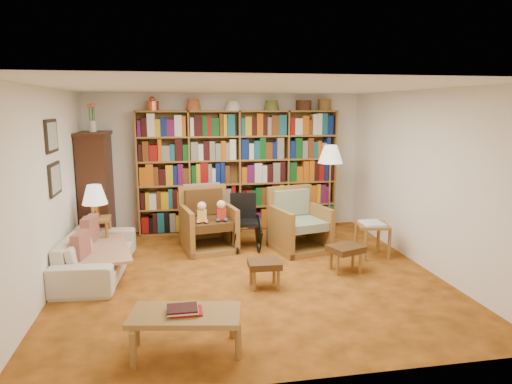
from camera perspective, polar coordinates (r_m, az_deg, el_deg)
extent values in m
plane|color=#BA621C|center=(6.34, -0.83, -10.30)|extent=(5.00, 5.00, 0.00)
plane|color=white|center=(5.93, -0.89, 12.91)|extent=(5.00, 5.00, 0.00)
plane|color=white|center=(8.46, -3.64, 3.70)|extent=(5.00, 0.00, 5.00)
plane|color=white|center=(3.62, 5.67, -5.62)|extent=(5.00, 0.00, 5.00)
plane|color=white|center=(6.12, -24.60, 0.13)|extent=(0.00, 5.00, 5.00)
plane|color=white|center=(6.87, 20.19, 1.48)|extent=(0.00, 5.00, 5.00)
cube|color=olive|center=(8.35, -2.14, 2.59)|extent=(3.60, 0.30, 2.20)
cube|color=#3A1D0F|center=(8.06, -19.30, 0.27)|extent=(0.45, 0.90, 1.80)
cube|color=#3A1D0F|center=(7.96, -19.71, 6.87)|extent=(0.50, 0.95, 0.06)
cylinder|color=white|center=(7.95, -19.77, 7.73)|extent=(0.12, 0.12, 0.18)
cube|color=black|center=(6.34, -24.22, 6.41)|extent=(0.03, 0.52, 0.42)
cube|color=gray|center=(6.33, -24.09, 6.42)|extent=(0.01, 0.44, 0.34)
cube|color=black|center=(6.39, -23.85, 1.50)|extent=(0.03, 0.52, 0.42)
cube|color=gray|center=(6.39, -23.72, 1.50)|extent=(0.01, 0.44, 0.34)
imported|color=beige|center=(6.68, -19.26, -7.25)|extent=(1.98, 0.89, 0.56)
cube|color=beige|center=(6.67, -18.84, -7.09)|extent=(0.97, 1.47, 0.04)
cube|color=maroon|center=(6.99, -19.97, -5.08)|extent=(0.20, 0.43, 0.41)
cube|color=maroon|center=(6.33, -21.00, -6.76)|extent=(0.19, 0.39, 0.37)
cube|color=olive|center=(7.29, -19.35, -3.24)|extent=(0.44, 0.44, 0.04)
cylinder|color=olive|center=(7.23, -20.74, -5.95)|extent=(0.05, 0.05, 0.57)
cylinder|color=olive|center=(7.18, -18.07, -5.91)|extent=(0.05, 0.05, 0.57)
cylinder|color=olive|center=(7.55, -20.29, -5.24)|extent=(0.05, 0.05, 0.57)
cylinder|color=olive|center=(7.50, -17.74, -5.19)|extent=(0.05, 0.05, 0.57)
cylinder|color=#B48839|center=(7.26, -19.41, -2.30)|extent=(0.12, 0.12, 0.21)
cone|color=beige|center=(7.21, -19.54, -0.29)|extent=(0.37, 0.37, 0.29)
cube|color=olive|center=(7.42, -5.90, -6.84)|extent=(0.93, 0.96, 0.09)
cube|color=olive|center=(7.32, -8.75, -4.64)|extent=(0.23, 0.83, 0.71)
cube|color=olive|center=(7.37, -3.15, -4.42)|extent=(0.23, 0.83, 0.71)
cube|color=olive|center=(7.66, -6.18, -2.79)|extent=(0.80, 0.23, 0.99)
cube|color=#462B12|center=(7.28, -5.93, -3.93)|extent=(0.73, 0.80, 0.13)
cube|color=#462B12|center=(7.54, -6.17, -1.21)|extent=(0.63, 0.22, 0.42)
cube|color=#CF3757|center=(7.64, -6.24, -0.55)|extent=(0.62, 0.18, 0.44)
cube|color=olive|center=(7.39, 5.47, -6.91)|extent=(0.97, 0.99, 0.09)
cube|color=olive|center=(7.22, 2.77, -4.76)|extent=(0.27, 0.82, 0.70)
cube|color=olive|center=(7.41, 8.17, -4.45)|extent=(0.27, 0.82, 0.70)
cube|color=olive|center=(7.61, 4.78, -2.86)|extent=(0.79, 0.28, 0.99)
cube|color=gray|center=(7.25, 5.59, -4.00)|extent=(0.76, 0.82, 0.13)
cube|color=gray|center=(7.49, 4.96, -1.28)|extent=(0.62, 0.26, 0.42)
cube|color=black|center=(7.36, -1.37, -3.84)|extent=(0.49, 0.49, 0.06)
cube|color=black|center=(7.51, -1.62, -1.70)|extent=(0.43, 0.12, 0.43)
cylinder|color=black|center=(7.46, -3.28, -4.94)|extent=(0.03, 0.53, 0.53)
cylinder|color=black|center=(7.53, 0.31, -4.77)|extent=(0.03, 0.53, 0.53)
cylinder|color=black|center=(7.18, -2.38, -7.13)|extent=(0.03, 0.15, 0.15)
cylinder|color=black|center=(7.24, 0.32, -6.99)|extent=(0.03, 0.15, 0.15)
cylinder|color=#B48839|center=(8.24, 9.00, -5.36)|extent=(0.27, 0.27, 0.03)
cylinder|color=#B48839|center=(8.08, 9.13, -0.81)|extent=(0.03, 0.03, 1.36)
cone|color=beige|center=(7.97, 9.30, 4.70)|extent=(0.43, 0.43, 0.31)
cube|color=olive|center=(7.16, 14.41, -4.07)|extent=(0.54, 0.54, 0.04)
cylinder|color=olive|center=(6.99, 13.55, -6.56)|extent=(0.05, 0.05, 0.47)
cylinder|color=olive|center=(7.15, 16.33, -6.32)|extent=(0.05, 0.05, 0.47)
cylinder|color=olive|center=(7.32, 12.37, -5.73)|extent=(0.05, 0.05, 0.47)
cylinder|color=olive|center=(7.47, 15.04, -5.52)|extent=(0.05, 0.05, 0.47)
cube|color=silver|center=(7.15, 14.43, -3.79)|extent=(0.37, 0.44, 0.03)
cube|color=#462B12|center=(5.83, 1.06, -8.99)|extent=(0.42, 0.36, 0.08)
cylinder|color=olive|center=(5.75, -0.22, -11.11)|extent=(0.04, 0.04, 0.27)
cylinder|color=olive|center=(5.81, 2.80, -10.90)|extent=(0.04, 0.04, 0.27)
cylinder|color=olive|center=(5.98, -0.64, -10.25)|extent=(0.04, 0.04, 0.27)
cylinder|color=olive|center=(6.03, 2.27, -10.06)|extent=(0.04, 0.04, 0.27)
cube|color=#462B12|center=(6.47, 11.17, -6.97)|extent=(0.54, 0.50, 0.09)
cylinder|color=olive|center=(6.36, 10.15, -9.03)|extent=(0.04, 0.04, 0.28)
cylinder|color=olive|center=(6.48, 12.91, -8.77)|extent=(0.04, 0.04, 0.28)
cylinder|color=olive|center=(6.59, 9.35, -8.29)|extent=(0.04, 0.04, 0.28)
cylinder|color=olive|center=(6.71, 12.03, -8.06)|extent=(0.04, 0.04, 0.28)
cube|color=olive|center=(4.40, -8.83, -14.96)|extent=(1.09, 0.68, 0.05)
cylinder|color=olive|center=(4.33, -15.13, -18.64)|extent=(0.06, 0.06, 0.34)
cylinder|color=olive|center=(4.34, -2.25, -18.16)|extent=(0.06, 0.06, 0.34)
cylinder|color=olive|center=(4.70, -14.71, -16.18)|extent=(0.06, 0.06, 0.34)
cylinder|color=olive|center=(4.71, -2.99, -15.75)|extent=(0.06, 0.06, 0.34)
cube|color=brown|center=(4.38, -8.85, -14.35)|extent=(0.31, 0.27, 0.05)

